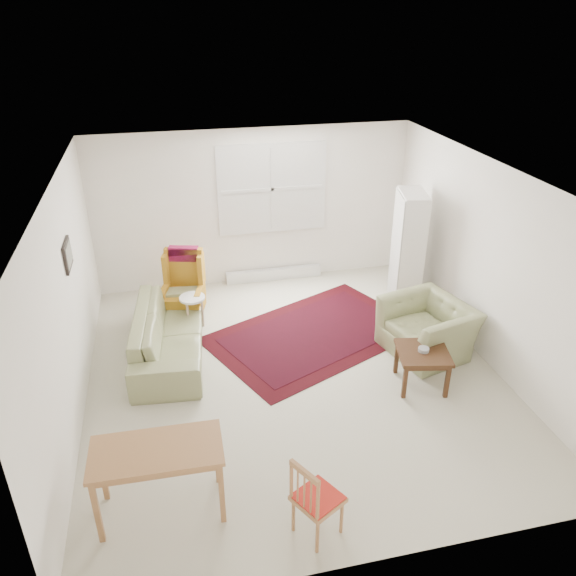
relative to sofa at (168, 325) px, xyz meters
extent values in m
cube|color=beige|center=(1.48, -0.80, -0.43)|extent=(5.00, 5.50, 0.01)
cube|color=white|center=(1.48, -0.80, 2.07)|extent=(5.00, 5.50, 0.01)
cube|color=white|center=(1.48, 1.95, 0.82)|extent=(5.00, 0.04, 2.50)
cube|color=white|center=(1.48, -3.55, 0.82)|extent=(5.00, 0.04, 2.50)
cube|color=white|center=(-1.02, -0.80, 0.82)|extent=(0.04, 5.50, 2.50)
cube|color=white|center=(3.98, -0.80, 0.82)|extent=(0.04, 5.50, 2.50)
cube|color=white|center=(1.78, 1.93, 1.12)|extent=(1.72, 0.06, 1.42)
cube|color=white|center=(1.78, 1.92, 1.12)|extent=(1.60, 0.02, 1.30)
cube|color=silver|center=(1.78, 1.87, -0.34)|extent=(1.60, 0.12, 0.18)
cube|color=black|center=(-1.00, -0.30, 1.22)|extent=(0.03, 0.42, 0.32)
cube|color=#A3964B|center=(-0.98, -0.30, 1.22)|extent=(0.01, 0.34, 0.24)
imported|color=#85895B|center=(0.00, 0.00, 0.00)|extent=(1.04, 2.22, 0.87)
imported|color=#85895B|center=(3.31, -0.71, -0.02)|extent=(1.18, 1.28, 0.84)
camera|label=1|loc=(0.12, -6.44, 3.75)|focal=35.00mm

